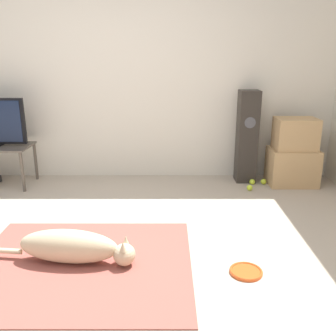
# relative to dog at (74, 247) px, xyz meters

# --- Properties ---
(ground_plane) EXTENTS (12.00, 12.00, 0.00)m
(ground_plane) POSITION_rel_dog_xyz_m (0.14, 0.04, -0.13)
(ground_plane) COLOR #B2A38E
(wall_back) EXTENTS (8.00, 0.06, 2.55)m
(wall_back) POSITION_rel_dog_xyz_m (0.14, 2.14, 1.14)
(wall_back) COLOR silver
(wall_back) RESTS_ON ground_plane
(area_rug) EXTENTS (1.62, 1.37, 0.01)m
(area_rug) POSITION_rel_dog_xyz_m (0.06, -0.02, -0.13)
(area_rug) COLOR #934C42
(area_rug) RESTS_ON ground_plane
(dog) EXTENTS (1.11, 0.30, 0.26)m
(dog) POSITION_rel_dog_xyz_m (0.00, 0.00, 0.00)
(dog) COLOR beige
(dog) RESTS_ON area_rug
(frisbee) EXTENTS (0.23, 0.23, 0.03)m
(frisbee) POSITION_rel_dog_xyz_m (1.25, -0.13, -0.12)
(frisbee) COLOR #DB511E
(frisbee) RESTS_ON ground_plane
(cardboard_box_lower) EXTENTS (0.55, 0.40, 0.43)m
(cardboard_box_lower) POSITION_rel_dog_xyz_m (2.17, 1.78, 0.08)
(cardboard_box_lower) COLOR tan
(cardboard_box_lower) RESTS_ON ground_plane
(cardboard_box_upper) EXTENTS (0.47, 0.34, 0.36)m
(cardboard_box_upper) POSITION_rel_dog_xyz_m (2.17, 1.78, 0.48)
(cardboard_box_upper) COLOR tan
(cardboard_box_upper) RESTS_ON cardboard_box_lower
(floor_speaker) EXTENTS (0.23, 0.24, 1.09)m
(floor_speaker) POSITION_rel_dog_xyz_m (1.64, 1.90, 0.41)
(floor_speaker) COLOR #2D2823
(floor_speaker) RESTS_ON ground_plane
(tennis_ball_by_boxes) EXTENTS (0.07, 0.07, 0.07)m
(tennis_ball_by_boxes) POSITION_rel_dog_xyz_m (1.63, 1.55, -0.10)
(tennis_ball_by_boxes) COLOR #C6E033
(tennis_ball_by_boxes) RESTS_ON ground_plane
(tennis_ball_near_speaker) EXTENTS (0.07, 0.07, 0.07)m
(tennis_ball_near_speaker) POSITION_rel_dog_xyz_m (1.70, 1.75, -0.10)
(tennis_ball_near_speaker) COLOR #C6E033
(tennis_ball_near_speaker) RESTS_ON ground_plane
(tennis_ball_loose_on_carpet) EXTENTS (0.07, 0.07, 0.07)m
(tennis_ball_loose_on_carpet) POSITION_rel_dog_xyz_m (1.84, 1.76, -0.10)
(tennis_ball_loose_on_carpet) COLOR #C6E033
(tennis_ball_loose_on_carpet) RESTS_ON ground_plane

